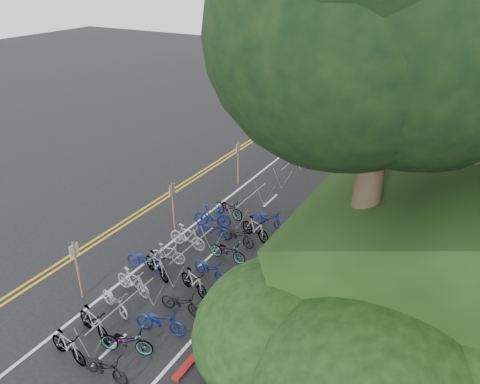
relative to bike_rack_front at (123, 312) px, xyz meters
name	(u,v)px	position (x,y,z in m)	size (l,w,h in m)	color
ground	(85,287)	(-3.02, 1.14, -0.88)	(120.00, 120.00, 0.00)	black
road_markings	(231,190)	(-2.39, 11.24, -0.88)	(7.47, 80.00, 0.01)	gold
red_curb	(331,195)	(2.68, 13.14, -0.83)	(0.25, 28.00, 0.10)	maroon
bike_rack_front	(123,312)	(0.00, 0.00, 0.00)	(1.15, 3.24, 1.19)	#9E9E9F
bike_racks_rest	(292,165)	(-0.02, 14.14, -0.03)	(1.14, 23.00, 1.17)	#9E9E9F
signpost_near	(77,266)	(-2.66, 0.67, 0.50)	(0.08, 0.40, 2.40)	brown
signposts_rest	(262,143)	(-2.42, 15.14, 0.55)	(0.08, 18.40, 2.50)	brown
bike_front	(146,260)	(-1.65, 3.18, -0.40)	(1.81, 0.63, 0.95)	navy
bike_valet	(185,266)	(-0.03, 3.55, -0.40)	(3.28, 12.17, 1.10)	slate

